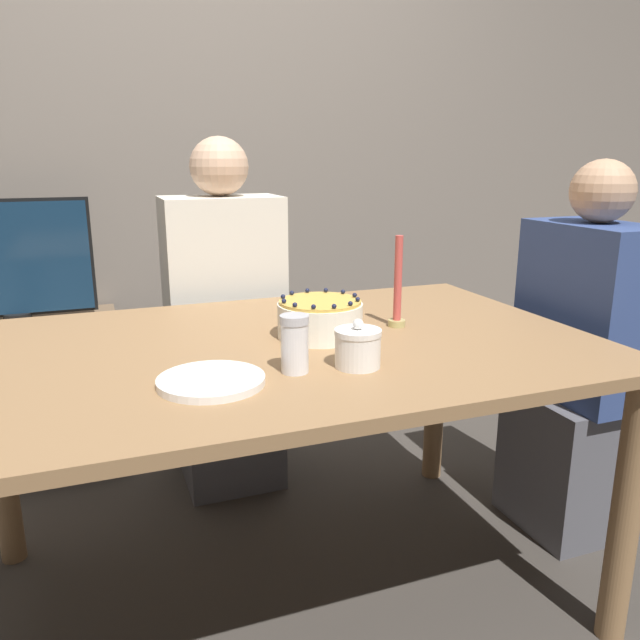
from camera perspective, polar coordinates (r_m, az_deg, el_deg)
ground_plane at (r=1.89m, az=-3.13°, el=-23.63°), size 12.00×12.00×0.00m
wall_behind at (r=2.85m, az=-12.47°, el=16.98°), size 8.00×0.05×2.60m
dining_table at (r=1.58m, az=-3.45°, el=-5.47°), size 1.56×1.00×0.73m
cake at (r=1.59m, az=-0.00°, el=0.14°), size 0.22×0.22×0.11m
sugar_bowl at (r=1.37m, az=3.48°, el=-2.54°), size 0.10×0.10×0.11m
sugar_shaker at (r=1.32m, az=-2.33°, el=-2.17°), size 0.06×0.06×0.13m
plate_stack at (r=1.29m, az=-9.92°, el=-5.50°), size 0.22×0.22×0.02m
candle at (r=1.69m, az=7.11°, el=2.66°), size 0.05×0.05×0.25m
person_man_blue_shirt at (r=2.25m, az=-8.59°, el=-1.77°), size 0.40×0.34×1.24m
person_woman_floral at (r=2.12m, az=22.77°, el=-4.88°), size 0.34×0.40×1.17m
side_cabinet at (r=2.69m, az=-25.16°, el=-6.18°), size 0.71×0.51×0.55m
tv_monitor at (r=2.56m, az=-26.43°, el=4.84°), size 0.58×0.10×0.47m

